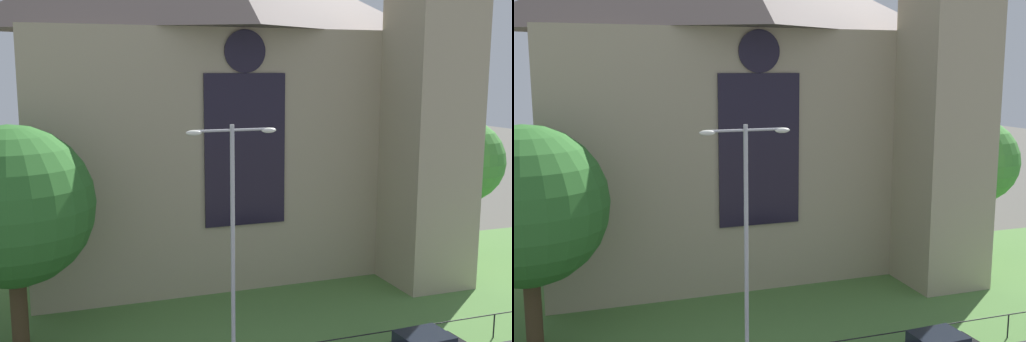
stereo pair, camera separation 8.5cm
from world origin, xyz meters
The scene contains 6 objects.
ground centered at (0.00, 10.00, 0.00)m, with size 160.00×160.00×0.00m, color #56544C.
grass_verge centered at (0.00, 8.00, 0.00)m, with size 120.00×20.00×0.01m, color #517F3D.
church_building centered at (2.00, 17.26, 10.27)m, with size 23.20×16.20×26.00m.
tree_right_far centered at (16.53, 13.96, 6.01)m, with size 5.37×5.37×8.76m.
tree_left_near centered at (-10.14, 8.66, 6.19)m, with size 6.90×6.90×9.67m.
streetlamp_near centered at (-2.37, 2.40, 6.17)m, with size 3.37×0.26×9.96m.
Camera 1 is at (-8.80, -18.67, 11.94)m, focal length 43.37 mm.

